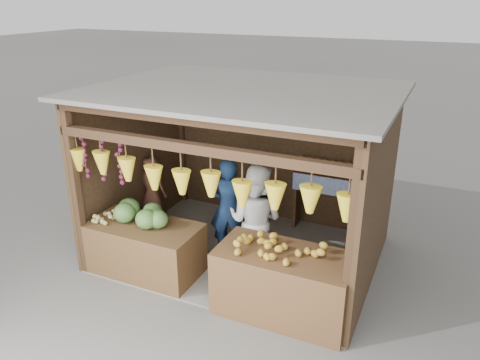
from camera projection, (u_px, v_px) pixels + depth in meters
name	position (u px, v px, depth m)	size (l,w,h in m)	color
ground	(243.00, 253.00, 7.54)	(80.00, 80.00, 0.00)	#514F49
stall_structure	(240.00, 156.00, 6.90)	(4.30, 3.30, 2.66)	slate
back_shelf	(331.00, 186.00, 7.89)	(1.25, 0.32, 1.32)	#382314
counter_left	(145.00, 248.00, 6.92)	(1.65, 0.85, 0.78)	#482F18
counter_right	(283.00, 283.00, 5.98)	(1.72, 0.85, 0.88)	#51351B
stool	(155.00, 220.00, 8.30)	(0.32, 0.32, 0.30)	black
man_standing	(228.00, 208.00, 7.24)	(0.59, 0.39, 1.62)	#122545
woman_standing	(255.00, 220.00, 6.73)	(0.83, 0.65, 1.71)	white
vendor_seated	(152.00, 186.00, 8.06)	(0.50, 0.33, 1.02)	brown
melon_pile	(143.00, 213.00, 6.77)	(1.00, 0.50, 0.32)	#124414
tanfruit_pile	(106.00, 216.00, 6.90)	(0.34, 0.40, 0.13)	#A99A4E
mango_pile	(284.00, 246.00, 5.76)	(1.40, 0.64, 0.22)	orange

